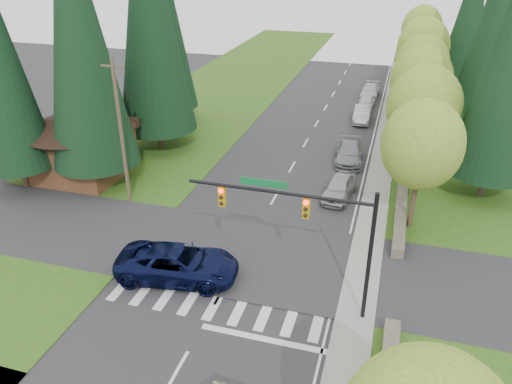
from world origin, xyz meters
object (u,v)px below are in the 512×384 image
at_px(parked_car_d, 366,102).
at_px(parked_car_e, 370,91).
at_px(parked_car_b, 349,153).
at_px(parked_car_a, 339,187).
at_px(parked_car_c, 362,114).
at_px(suv_navy, 178,263).

xyz_separation_m(parked_car_d, parked_car_e, (0.00, 4.37, 0.02)).
bearing_deg(parked_car_b, parked_car_d, 85.29).
xyz_separation_m(parked_car_b, parked_car_d, (0.00, 15.21, -0.07)).
distance_m(parked_car_a, parked_car_d, 21.78).
distance_m(parked_car_a, parked_car_b, 6.58).
bearing_deg(parked_car_c, parked_car_d, 88.58).
bearing_deg(parked_car_e, parked_car_d, -89.00).
bearing_deg(parked_car_d, parked_car_a, -88.08).
bearing_deg(parked_car_e, parked_car_a, -88.74).
height_order(parked_car_c, parked_car_d, parked_car_c).
relative_size(parked_car_c, parked_car_e, 0.94).
height_order(parked_car_c, parked_car_e, parked_car_c).
distance_m(suv_navy, parked_car_c, 29.72).
relative_size(suv_navy, parked_car_a, 1.45).
bearing_deg(suv_navy, parked_car_c, -21.60).
distance_m(parked_car_a, parked_car_c, 17.08).
xyz_separation_m(parked_car_b, parked_car_e, (0.00, 19.58, -0.05)).
distance_m(parked_car_a, parked_car_e, 26.15).
bearing_deg(parked_car_b, parked_car_a, -93.66).
height_order(parked_car_d, parked_car_e, parked_car_e).
height_order(parked_car_a, parked_car_c, parked_car_a).
bearing_deg(parked_car_c, parked_car_a, -91.02).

